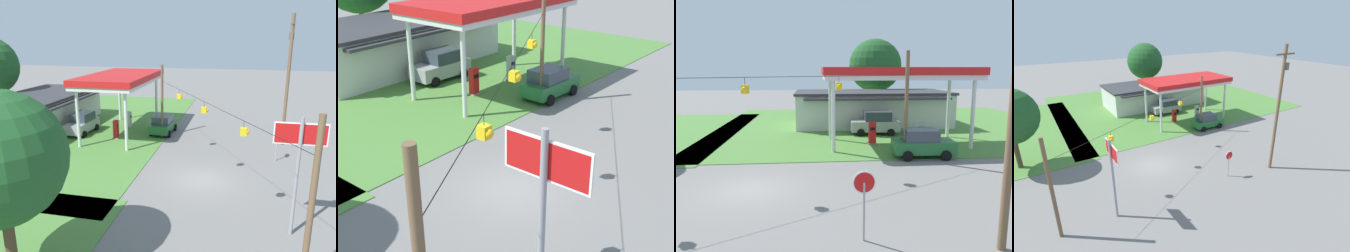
% 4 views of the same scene
% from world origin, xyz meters
% --- Properties ---
extents(ground_plane, '(160.00, 160.00, 0.00)m').
position_xyz_m(ground_plane, '(0.00, 0.00, 0.00)').
color(ground_plane, slate).
extents(grass_verge_station_corner, '(36.00, 28.00, 0.04)m').
position_xyz_m(grass_verge_station_corner, '(11.59, 18.55, 0.02)').
color(grass_verge_station_corner, '#4C7F38').
rests_on(grass_verge_station_corner, ground).
extents(gas_station_canopy, '(11.56, 5.81, 6.00)m').
position_xyz_m(gas_station_canopy, '(9.59, 9.23, 5.47)').
color(gas_station_canopy, silver).
rests_on(gas_station_canopy, ground).
extents(gas_station_store, '(15.85, 8.03, 3.59)m').
position_xyz_m(gas_station_store, '(9.21, 18.53, 1.81)').
color(gas_station_store, silver).
rests_on(gas_station_store, ground).
extents(fuel_pump_near, '(0.71, 0.56, 1.79)m').
position_xyz_m(fuel_pump_near, '(7.68, 9.23, 0.86)').
color(fuel_pump_near, gray).
rests_on(fuel_pump_near, ground).
extents(fuel_pump_far, '(0.71, 0.56, 1.79)m').
position_xyz_m(fuel_pump_far, '(11.50, 9.23, 0.86)').
color(fuel_pump_far, gray).
rests_on(fuel_pump_far, ground).
extents(car_at_pumps_front, '(4.10, 2.22, 1.93)m').
position_xyz_m(car_at_pumps_front, '(10.35, 5.20, 0.98)').
color(car_at_pumps_front, '#1E602D').
rests_on(car_at_pumps_front, ground).
extents(car_at_pumps_rear, '(4.35, 2.21, 2.11)m').
position_xyz_m(car_at_pumps_rear, '(8.67, 13.26, 1.06)').
color(car_at_pumps_rear, '#9E9EA3').
rests_on(car_at_pumps_rear, ground).
extents(stop_sign_roadside, '(0.80, 0.08, 2.50)m').
position_xyz_m(stop_sign_roadside, '(4.83, -5.24, 1.81)').
color(stop_sign_roadside, '#99999E').
rests_on(stop_sign_roadside, ground).
extents(stop_sign_overhead, '(0.22, 2.41, 6.02)m').
position_xyz_m(stop_sign_overhead, '(-5.34, -5.07, 4.34)').
color(stop_sign_overhead, gray).
rests_on(stop_sign_overhead, ground).
extents(utility_pole_main, '(2.20, 0.44, 11.37)m').
position_xyz_m(utility_pole_main, '(9.30, -6.20, 6.32)').
color(utility_pole_main, brown).
rests_on(utility_pole_main, ground).
extents(signal_span_gantry, '(18.50, 10.24, 7.02)m').
position_xyz_m(signal_span_gantry, '(0.00, -0.01, 3.80)').
color(signal_span_gantry, brown).
rests_on(signal_span_gantry, ground).
extents(tree_behind_station, '(6.49, 6.49, 9.57)m').
position_xyz_m(tree_behind_station, '(10.78, 25.21, 6.32)').
color(tree_behind_station, '#4C3828').
rests_on(tree_behind_station, ground).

